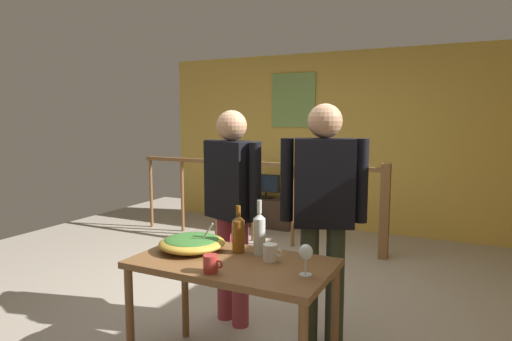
% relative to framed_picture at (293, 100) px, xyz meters
% --- Properties ---
extents(ground_plane, '(7.63, 7.63, 0.00)m').
position_rel_framed_picture_xyz_m(ground_plane, '(0.71, -2.87, -1.84)').
color(ground_plane, '#9E9384').
extents(back_wall, '(5.47, 0.10, 2.50)m').
position_rel_framed_picture_xyz_m(back_wall, '(0.71, 0.06, -0.59)').
color(back_wall, gold).
rests_on(back_wall, ground_plane).
extents(framed_picture, '(0.67, 0.03, 0.78)m').
position_rel_framed_picture_xyz_m(framed_picture, '(0.00, 0.00, 0.00)').
color(framed_picture, '#7CA454').
extents(stair_railing, '(3.40, 0.10, 1.09)m').
position_rel_framed_picture_xyz_m(stair_railing, '(0.38, -1.09, -1.16)').
color(stair_railing, brown).
rests_on(stair_railing, ground_plane).
extents(tv_console, '(0.90, 0.40, 0.42)m').
position_rel_framed_picture_xyz_m(tv_console, '(-0.30, -0.29, -1.63)').
color(tv_console, '#38281E').
rests_on(tv_console, ground_plane).
extents(flat_screen_tv, '(0.45, 0.12, 0.35)m').
position_rel_framed_picture_xyz_m(flat_screen_tv, '(-0.30, -0.32, -1.21)').
color(flat_screen_tv, black).
rests_on(flat_screen_tv, tv_console).
extents(serving_table, '(1.19, 0.65, 0.74)m').
position_rel_framed_picture_xyz_m(serving_table, '(1.11, -3.82, -1.19)').
color(serving_table, brown).
rests_on(serving_table, ground_plane).
extents(salad_bowl, '(0.43, 0.43, 0.22)m').
position_rel_framed_picture_xyz_m(salad_bowl, '(0.77, -3.76, -1.05)').
color(salad_bowl, gold).
rests_on(salad_bowl, serving_table).
extents(wine_glass, '(0.08, 0.08, 0.17)m').
position_rel_framed_picture_xyz_m(wine_glass, '(1.58, -3.86, -0.97)').
color(wine_glass, silver).
rests_on(wine_glass, serving_table).
extents(wine_bottle_amber, '(0.08, 0.08, 0.30)m').
position_rel_framed_picture_xyz_m(wine_bottle_amber, '(1.06, -3.67, -0.97)').
color(wine_bottle_amber, brown).
rests_on(wine_bottle_amber, serving_table).
extents(wine_bottle_clear, '(0.08, 0.08, 0.35)m').
position_rel_framed_picture_xyz_m(wine_bottle_clear, '(1.20, -3.65, -0.96)').
color(wine_bottle_clear, silver).
rests_on(wine_bottle_clear, serving_table).
extents(mug_red, '(0.12, 0.08, 0.10)m').
position_rel_framed_picture_xyz_m(mug_red, '(1.10, -4.05, -1.05)').
color(mug_red, '#B7332D').
rests_on(mug_red, serving_table).
extents(mug_white, '(0.12, 0.09, 0.10)m').
position_rel_framed_picture_xyz_m(mug_white, '(1.32, -3.73, -1.05)').
color(mug_white, white).
rests_on(mug_white, serving_table).
extents(person_standing_left, '(0.57, 0.35, 1.65)m').
position_rel_framed_picture_xyz_m(person_standing_left, '(0.75, -3.18, -0.86)').
color(person_standing_left, '#9E3842').
rests_on(person_standing_left, ground_plane).
extents(person_standing_right, '(0.56, 0.35, 1.69)m').
position_rel_framed_picture_xyz_m(person_standing_right, '(1.46, -3.18, -0.84)').
color(person_standing_right, '#2D3323').
rests_on(person_standing_right, ground_plane).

